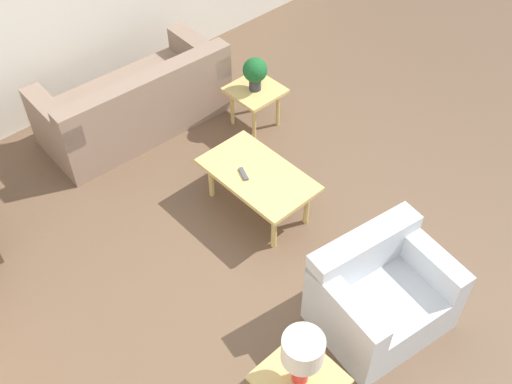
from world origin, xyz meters
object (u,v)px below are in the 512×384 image
at_px(armchair, 379,294).
at_px(side_table_lamp, 299,383).
at_px(sofa, 136,104).
at_px(table_lamp, 303,353).
at_px(side_table_plant, 255,95).
at_px(coffee_table, 258,177).
at_px(potted_plant, 255,71).

height_order(armchair, side_table_lamp, armchair).
distance_m(sofa, table_lamp, 3.52).
xyz_separation_m(side_table_plant, side_table_lamp, (-2.53, 1.94, 0.00)).
distance_m(armchair, side_table_plant, 2.60).
bearing_deg(table_lamp, coffee_table, -34.93).
relative_size(side_table_lamp, table_lamp, 1.08).
relative_size(coffee_table, potted_plant, 2.93).
relative_size(coffee_table, side_table_lamp, 2.06).
height_order(side_table_lamp, potted_plant, potted_plant).
distance_m(side_table_lamp, table_lamp, 0.40).
relative_size(potted_plant, table_lamp, 0.76).
xyz_separation_m(sofa, potted_plant, (-0.81, -0.94, 0.37)).
bearing_deg(sofa, side_table_plant, 141.53).
bearing_deg(table_lamp, side_table_plant, -37.53).
bearing_deg(side_table_plant, coffee_table, 138.33).
bearing_deg(coffee_table, armchair, 175.08).
distance_m(armchair, potted_plant, 2.62).
xyz_separation_m(side_table_lamp, potted_plant, (2.53, -1.94, 0.28)).
distance_m(side_table_plant, side_table_lamp, 3.19).
xyz_separation_m(coffee_table, table_lamp, (-1.61, 1.12, 0.39)).
height_order(potted_plant, table_lamp, table_lamp).
relative_size(sofa, table_lamp, 4.18).
relative_size(armchair, side_table_lamp, 2.10).
xyz_separation_m(sofa, coffee_table, (-1.73, -0.11, 0.10)).
distance_m(coffee_table, side_table_lamp, 1.96).
relative_size(armchair, coffee_table, 1.02).
distance_m(sofa, potted_plant, 1.29).
height_order(armchair, coffee_table, armchair).
height_order(coffee_table, potted_plant, potted_plant).
height_order(sofa, table_lamp, table_lamp).
relative_size(side_table_plant, potted_plant, 1.42).
relative_size(armchair, potted_plant, 2.98).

